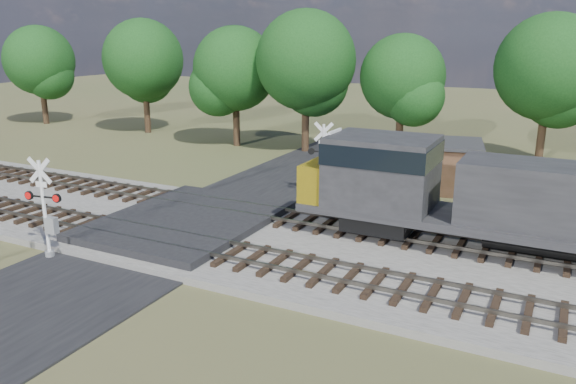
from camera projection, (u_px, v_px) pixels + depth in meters
The scene contains 10 objects.
ground at pixel (181, 232), 25.91m from camera, with size 160.00×160.00×0.00m, color #47522C.
ballast_bed at pixel (395, 264), 21.96m from camera, with size 140.00×10.00×0.30m, color gray.
road at pixel (181, 231), 25.90m from camera, with size 7.00×60.00×0.08m, color black.
crossing_panel at pixel (187, 223), 26.25m from camera, with size 7.00×9.00×0.62m, color #262628.
track_near at pixel (213, 249), 22.72m from camera, with size 140.00×2.60×0.33m.
track_far at pixel (271, 215), 27.02m from camera, with size 140.00×2.60×0.33m.
crossing_signal_near at pixel (47, 217), 22.45m from camera, with size 1.69×0.42×4.21m.
crossing_signal_far at pixel (322, 167), 30.71m from camera, with size 1.72×0.43×4.30m.
equipment_shed at pixel (444, 165), 32.75m from camera, with size 4.91×4.91×2.85m.
treeline at pixel (431, 70), 38.81m from camera, with size 83.29×10.68×10.66m.
Camera 1 is at (15.43, -19.57, 8.84)m, focal length 35.00 mm.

